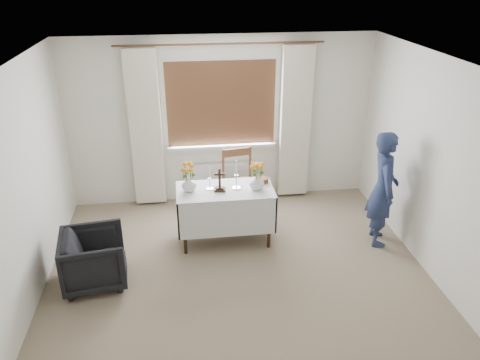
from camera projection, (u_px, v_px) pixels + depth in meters
name	position (u px, v px, depth m)	size (l,w,h in m)	color
ground	(244.00, 298.00, 5.20)	(5.00, 5.00, 0.00)	gray
altar_table	(225.00, 215.00, 6.12)	(1.24, 0.64, 0.76)	white
wooden_chair	(241.00, 186.00, 6.63)	(0.47, 0.47, 1.01)	brown
armchair	(94.00, 259.00, 5.33)	(0.69, 0.71, 0.64)	black
person	(383.00, 189.00, 5.96)	(0.56, 0.37, 1.53)	navy
radiator	(223.00, 182.00, 7.24)	(1.10, 0.10, 0.60)	silver
wooden_cross	(220.00, 180.00, 5.85)	(0.14, 0.10, 0.31)	black
candlestick_left	(210.00, 178.00, 5.89)	(0.09, 0.09, 0.32)	silver
candlestick_right	(236.00, 175.00, 5.90)	(0.11, 0.11, 0.39)	silver
flower_vase_left	(189.00, 184.00, 5.87)	(0.19, 0.19, 0.20)	silver
flower_vase_right	(257.00, 182.00, 5.92)	(0.19, 0.19, 0.20)	silver
wicker_basket	(262.00, 180.00, 6.14)	(0.18, 0.18, 0.07)	brown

